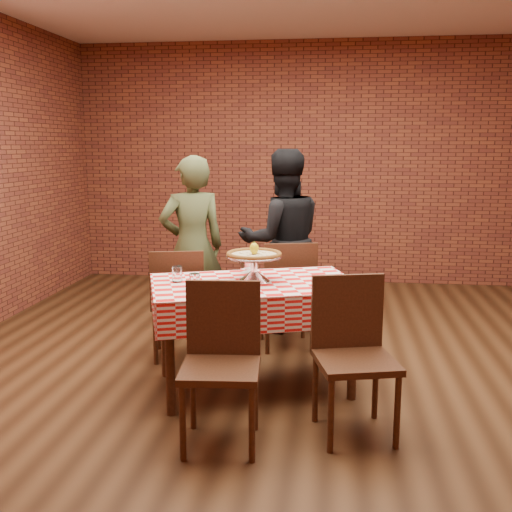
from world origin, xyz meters
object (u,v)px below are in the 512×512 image
chair_far_right (286,293)px  diner_olive (192,247)px  pizza_stand (254,268)px  diner_black (282,241)px  water_glass_right (177,274)px  water_glass_left (195,282)px  pizza (254,255)px  chair_near_left (220,368)px  chair_near_right (356,360)px  table (254,336)px  condiment_caddy (248,264)px  chair_far_left (178,302)px

chair_far_right → diner_olive: diner_olive is taller
pizza_stand → diner_black: bearing=86.7°
water_glass_right → water_glass_left: bearing=-51.0°
diner_black → pizza: bearing=68.5°
chair_near_left → chair_near_right: (0.75, 0.22, 0.00)m
pizza_stand → pizza: size_ratio=1.04×
table → condiment_caddy: 0.55m
pizza → chair_far_right: pizza is taller
pizza_stand → pizza: (0.00, -0.00, 0.09)m
chair_far_right → table: bearing=66.2°
chair_far_left → chair_far_right: (0.83, 0.36, 0.01)m
water_glass_left → condiment_caddy: size_ratio=0.87×
chair_far_left → chair_far_right: chair_far_right is taller
chair_near_right → diner_black: diner_black is taller
pizza → water_glass_right: 0.54m
chair_near_right → chair_far_left: bearing=124.6°
pizza_stand → diner_black: diner_black is taller
pizza_stand → water_glass_right: bearing=-169.3°
water_glass_left → water_glass_right: same height
pizza → chair_near_left: pizza is taller
water_glass_right → diner_black: 1.56m
pizza_stand → chair_near_right: bearing=-44.0°
chair_near_left → diner_olive: diner_olive is taller
pizza_stand → chair_far_right: size_ratio=0.43×
pizza_stand → diner_black: 1.35m
pizza → water_glass_left: 0.48m
water_glass_left → chair_far_left: (-0.33, 0.82, -0.37)m
chair_near_right → diner_black: bearing=92.0°
chair_far_left → chair_far_right: size_ratio=0.98×
diner_olive → water_glass_right: bearing=71.7°
chair_far_left → diner_black: 1.19m
table → chair_near_right: bearing=-42.5°
pizza_stand → chair_far_left: pizza_stand is taller
condiment_caddy → diner_olive: bearing=89.4°
chair_near_right → chair_far_left: size_ratio=1.03×
table → pizza: bearing=98.5°
pizza_stand → condiment_caddy: 0.29m
table → diner_olive: 1.38m
chair_near_right → chair_far_left: (-1.36, 1.17, -0.02)m
chair_far_right → diner_black: bearing=-95.2°
chair_far_left → diner_olive: bearing=-101.7°
water_glass_left → chair_near_right: (1.02, -0.34, -0.35)m
water_glass_right → diner_olive: size_ratio=0.07×
pizza → water_glass_right: size_ratio=3.52×
water_glass_left → pizza: bearing=42.0°
water_glass_right → chair_near_right: (1.20, -0.56, -0.35)m
water_glass_left → chair_far_right: chair_far_right is taller
table → pizza_stand: (-0.01, 0.04, 0.47)m
condiment_caddy → diner_black: size_ratio=0.08×
water_glass_right → chair_near_right: 1.37m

